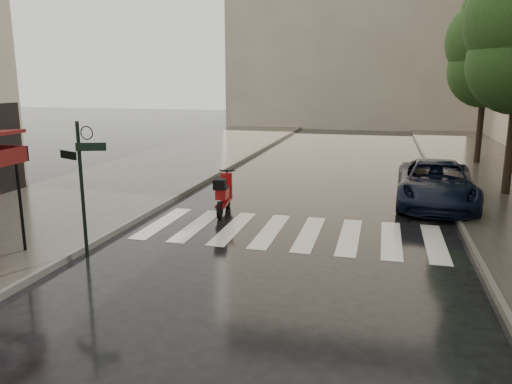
% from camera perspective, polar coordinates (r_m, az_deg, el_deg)
% --- Properties ---
extents(ground, '(120.00, 120.00, 0.00)m').
position_cam_1_polar(ground, '(9.29, -22.52, -13.62)').
color(ground, black).
rests_on(ground, ground).
extents(sidewalk_near, '(6.00, 60.00, 0.12)m').
position_cam_1_polar(sidewalk_near, '(21.33, -13.21, 1.75)').
color(sidewalk_near, '#38332D').
rests_on(sidewalk_near, ground).
extents(curb_near, '(0.12, 60.00, 0.16)m').
position_cam_1_polar(curb_near, '(20.12, -5.47, 1.43)').
color(curb_near, '#595651').
rests_on(curb_near, ground).
extents(curb_far, '(0.12, 60.00, 0.16)m').
position_cam_1_polar(curb_far, '(19.11, 20.56, 0.08)').
color(curb_far, '#595651').
rests_on(curb_far, ground).
extents(crosswalk, '(7.85, 3.20, 0.01)m').
position_cam_1_polar(crosswalk, '(13.37, 3.87, -4.59)').
color(crosswalk, silver).
rests_on(crosswalk, ground).
extents(signpost, '(1.17, 0.29, 3.10)m').
position_cam_1_polar(signpost, '(11.73, -19.32, 1.46)').
color(signpost, black).
rests_on(signpost, ground).
extents(backdrop_building, '(22.00, 6.00, 20.00)m').
position_cam_1_polar(backdrop_building, '(45.04, 11.98, 20.06)').
color(backdrop_building, gray).
rests_on(backdrop_building, ground).
extents(tree_far, '(3.80, 3.80, 8.16)m').
position_cam_1_polar(tree_far, '(26.01, 24.96, 14.78)').
color(tree_far, black).
rests_on(tree_far, sidewalk_far).
extents(scooter, '(0.60, 1.85, 1.22)m').
position_cam_1_polar(scooter, '(15.14, -3.75, -0.36)').
color(scooter, black).
rests_on(scooter, ground).
extents(parked_car, '(2.59, 5.25, 1.43)m').
position_cam_1_polar(parked_car, '(17.09, 19.88, 0.93)').
color(parked_car, black).
rests_on(parked_car, ground).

